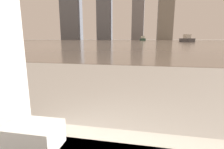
# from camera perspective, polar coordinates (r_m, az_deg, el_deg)

# --- Properties ---
(towel_stack) EXTENTS (0.25, 0.17, 0.12)m
(towel_stack) POSITION_cam_1_polar(r_m,az_deg,el_deg) (0.96, -24.27, -17.76)
(towel_stack) COLOR white
(towel_stack) RESTS_ON bathtub
(harbor_water) EXTENTS (180.00, 110.00, 0.01)m
(harbor_water) POSITION_cam_1_polar(r_m,az_deg,el_deg) (61.80, 10.97, 10.58)
(harbor_water) COLOR gray
(harbor_water) RESTS_ON ground_plane
(harbor_boat_2) EXTENTS (3.39, 5.98, 2.12)m
(harbor_boat_2) POSITION_cam_1_polar(r_m,az_deg,el_deg) (55.33, 23.24, 10.53)
(harbor_boat_2) COLOR #4C4C51
(harbor_boat_2) RESTS_ON harbor_water
(harbor_boat_3) EXTENTS (2.84, 5.79, 2.08)m
(harbor_boat_3) POSITION_cam_1_polar(r_m,az_deg,el_deg) (81.08, 9.96, 11.37)
(harbor_boat_3) COLOR #335647
(harbor_boat_3) RESTS_ON harbor_water
(skyline_tower_0) EXTENTS (13.06, 8.79, 44.54)m
(skyline_tower_0) POSITION_cam_1_polar(r_m,az_deg,el_deg) (130.37, -13.27, 20.83)
(skyline_tower_0) COLOR slate
(skyline_tower_0) RESTS_ON ground_plane
(skyline_tower_3) EXTENTS (9.44, 6.82, 33.79)m
(skyline_tower_3) POSITION_cam_1_polar(r_m,az_deg,el_deg) (119.33, 17.13, 18.90)
(skyline_tower_3) COLOR gray
(skyline_tower_3) RESTS_ON ground_plane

